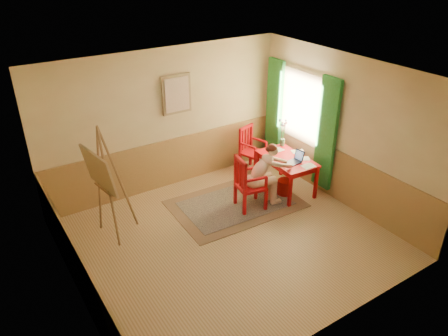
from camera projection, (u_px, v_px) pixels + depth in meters
room at (230, 166)px, 6.63m from camera, size 5.04×4.54×2.84m
wainscot at (205, 193)px, 7.64m from camera, size 5.00×4.50×1.00m
window at (300, 117)px, 8.64m from camera, size 0.12×2.01×2.20m
wall_portrait at (177, 94)px, 8.15m from camera, size 0.60×0.05×0.76m
rug at (236, 204)px, 8.26m from camera, size 2.46×1.69×0.02m
table at (287, 162)px, 8.45m from camera, size 0.78×1.24×0.72m
chair_left at (248, 183)px, 7.90m from camera, size 0.56×0.55×1.06m
chair_back at (251, 149)px, 9.27m from camera, size 0.56×0.57×1.00m
figure at (264, 173)px, 7.95m from camera, size 0.95×0.48×1.24m
laptop at (295, 160)px, 8.23m from camera, size 0.37×0.25×0.21m
papers at (296, 156)px, 8.46m from camera, size 0.59×1.06×0.00m
vase at (283, 134)px, 8.80m from camera, size 0.27×0.27×0.56m
wastebasket at (285, 187)px, 8.51m from camera, size 0.38×0.38×0.32m
easel at (102, 175)px, 6.81m from camera, size 0.73×0.91×2.02m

